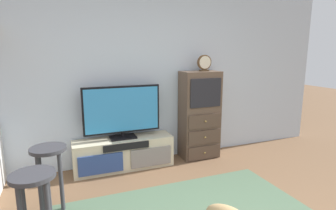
% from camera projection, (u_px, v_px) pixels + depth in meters
% --- Properties ---
extents(back_wall, '(6.40, 0.12, 2.70)m').
position_uv_depth(back_wall, '(138.00, 71.00, 3.98)').
color(back_wall, silver).
rests_on(back_wall, ground_plane).
extents(media_console, '(1.38, 0.38, 0.44)m').
position_uv_depth(media_console, '(124.00, 153.00, 3.85)').
color(media_console, beige).
rests_on(media_console, ground_plane).
extents(television, '(1.06, 0.22, 0.74)m').
position_uv_depth(television, '(122.00, 111.00, 3.76)').
color(television, black).
rests_on(television, media_console).
extents(side_cabinet, '(0.58, 0.38, 1.34)m').
position_uv_depth(side_cabinet, '(200.00, 115.00, 4.20)').
color(side_cabinet, brown).
rests_on(side_cabinet, ground_plane).
extents(desk_clock, '(0.22, 0.08, 0.24)m').
position_uv_depth(desk_clock, '(204.00, 63.00, 4.05)').
color(desk_clock, '#4C3823').
rests_on(desk_clock, side_cabinet).
extents(bar_stool_near, '(0.34, 0.34, 0.72)m').
position_uv_depth(bar_stool_near, '(34.00, 196.00, 2.12)').
color(bar_stool_near, '#333338').
rests_on(bar_stool_near, ground_plane).
extents(bar_stool_far, '(0.34, 0.34, 0.73)m').
position_uv_depth(bar_stool_far, '(50.00, 166.00, 2.65)').
color(bar_stool_far, '#333338').
rests_on(bar_stool_far, ground_plane).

